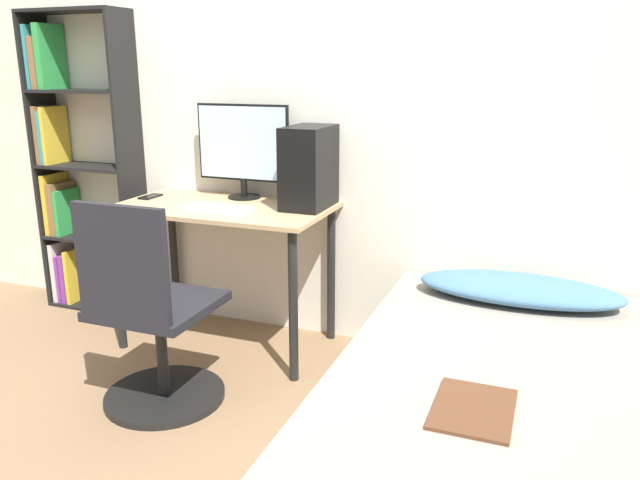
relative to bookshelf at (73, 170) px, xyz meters
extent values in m
plane|color=#846647|center=(1.41, -1.21, -0.85)|extent=(14.00, 14.00, 0.00)
cube|color=silver|center=(1.41, 0.14, 0.40)|extent=(8.00, 0.05, 2.50)
cube|color=tan|center=(1.12, -0.19, -0.10)|extent=(1.10, 0.61, 0.02)
cylinder|color=black|center=(0.62, -0.44, -0.48)|extent=(0.04, 0.04, 0.74)
cylinder|color=black|center=(1.62, -0.44, -0.48)|extent=(0.04, 0.04, 0.74)
cylinder|color=black|center=(0.62, 0.07, -0.48)|extent=(0.04, 0.04, 0.74)
cylinder|color=black|center=(1.62, 0.07, -0.48)|extent=(0.04, 0.04, 0.74)
cube|color=black|center=(-0.20, 0.00, 0.03)|extent=(0.02, 0.24, 1.76)
cube|color=black|center=(0.42, 0.00, 0.03)|extent=(0.02, 0.24, 1.76)
cube|color=black|center=(0.11, 0.00, -0.84)|extent=(0.60, 0.24, 0.02)
cube|color=black|center=(0.11, 0.00, -0.41)|extent=(0.60, 0.24, 0.02)
cube|color=black|center=(0.11, 0.00, 0.03)|extent=(0.60, 0.24, 0.02)
cube|color=black|center=(0.11, 0.00, 0.46)|extent=(0.60, 0.24, 0.02)
cube|color=black|center=(0.11, 0.00, 0.90)|extent=(0.60, 0.24, 0.02)
cube|color=beige|center=(-0.16, 0.00, -0.65)|extent=(0.03, 0.20, 0.37)
cube|color=#7A338E|center=(-0.13, 0.00, -0.68)|extent=(0.02, 0.20, 0.30)
cube|color=#7A338E|center=(-0.09, 0.00, -0.68)|extent=(0.03, 0.20, 0.31)
cube|color=gold|center=(-0.06, 0.00, -0.67)|extent=(0.02, 0.20, 0.34)
cube|color=gold|center=(-0.16, 0.00, -0.22)|extent=(0.03, 0.20, 0.37)
cube|color=brown|center=(-0.12, 0.00, -0.24)|extent=(0.04, 0.20, 0.32)
cube|color=green|center=(-0.08, 0.00, -0.26)|extent=(0.03, 0.20, 0.28)
cube|color=brown|center=(-0.16, 0.00, 0.21)|extent=(0.03, 0.20, 0.34)
cube|color=teal|center=(-0.14, 0.00, 0.19)|extent=(0.02, 0.20, 0.31)
cube|color=gold|center=(-0.11, 0.00, 0.20)|extent=(0.02, 0.20, 0.34)
cube|color=teal|center=(-0.17, 0.00, 0.65)|extent=(0.02, 0.20, 0.36)
cube|color=brown|center=(-0.13, 0.00, 0.62)|extent=(0.04, 0.20, 0.29)
cube|color=green|center=(-0.08, 0.00, 0.65)|extent=(0.04, 0.20, 0.36)
cylinder|color=black|center=(1.15, -0.82, -0.84)|extent=(0.54, 0.54, 0.03)
cylinder|color=black|center=(1.15, -0.82, -0.62)|extent=(0.05, 0.05, 0.40)
cube|color=black|center=(1.15, -0.82, -0.40)|extent=(0.47, 0.47, 0.04)
cube|color=black|center=(1.15, -1.03, -0.15)|extent=(0.42, 0.04, 0.47)
cube|color=#4C3D2D|center=(2.60, -0.90, -0.76)|extent=(1.18, 2.05, 0.19)
cube|color=gray|center=(2.60, -0.90, -0.54)|extent=(1.14, 2.01, 0.24)
ellipsoid|color=teal|center=(2.60, -0.14, -0.37)|extent=(0.89, 0.36, 0.11)
cube|color=#56331E|center=(2.54, -1.17, -0.42)|extent=(0.24, 0.32, 0.01)
cylinder|color=black|center=(1.14, 0.02, -0.08)|extent=(0.18, 0.18, 0.01)
cylinder|color=black|center=(1.14, 0.02, -0.03)|extent=(0.04, 0.04, 0.10)
cube|color=black|center=(1.14, 0.02, 0.21)|extent=(0.53, 0.01, 0.40)
cube|color=#B2D1EF|center=(1.14, 0.02, 0.21)|extent=(0.50, 0.01, 0.38)
cube|color=silver|center=(1.16, -0.31, -0.08)|extent=(0.35, 0.14, 0.02)
cube|color=black|center=(1.55, -0.07, 0.11)|extent=(0.20, 0.33, 0.41)
cube|color=black|center=(0.65, -0.16, -0.08)|extent=(0.07, 0.14, 0.01)
camera|label=1|loc=(2.71, -2.93, 0.60)|focal=35.00mm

